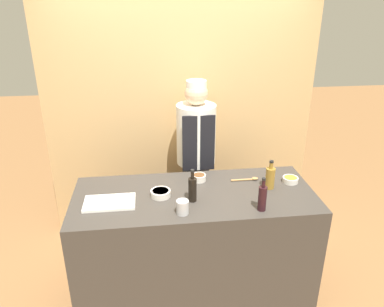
{
  "coord_description": "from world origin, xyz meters",
  "views": [
    {
      "loc": [
        -0.33,
        -2.56,
        2.4
      ],
      "look_at": [
        0.0,
        0.16,
        1.21
      ],
      "focal_mm": 35.0,
      "sensor_mm": 36.0,
      "label": 1
    }
  ],
  "objects_px": {
    "cutting_board": "(110,203)",
    "cup_steel": "(182,207)",
    "sauce_bowl_brown": "(199,177)",
    "wooden_spoon": "(248,179)",
    "chef_center": "(196,159)",
    "sauce_bowl_white": "(161,193)",
    "bottle_vinegar": "(270,177)",
    "sauce_bowl_yellow": "(290,179)",
    "bottle_wine": "(262,198)",
    "bottle_soy": "(192,189)"
  },
  "relations": [
    {
      "from": "bottle_wine",
      "to": "wooden_spoon",
      "type": "distance_m",
      "value": 0.47
    },
    {
      "from": "bottle_wine",
      "to": "cup_steel",
      "type": "height_order",
      "value": "bottle_wine"
    },
    {
      "from": "sauce_bowl_white",
      "to": "cup_steel",
      "type": "bearing_deg",
      "value": -61.23
    },
    {
      "from": "bottle_soy",
      "to": "sauce_bowl_yellow",
      "type": "bearing_deg",
      "value": 13.19
    },
    {
      "from": "wooden_spoon",
      "to": "chef_center",
      "type": "distance_m",
      "value": 0.66
    },
    {
      "from": "sauce_bowl_brown",
      "to": "bottle_wine",
      "type": "bearing_deg",
      "value": -52.73
    },
    {
      "from": "sauce_bowl_yellow",
      "to": "cup_steel",
      "type": "height_order",
      "value": "cup_steel"
    },
    {
      "from": "cutting_board",
      "to": "bottle_wine",
      "type": "relative_size",
      "value": 1.46
    },
    {
      "from": "cutting_board",
      "to": "bottle_vinegar",
      "type": "bearing_deg",
      "value": 4.24
    },
    {
      "from": "bottle_wine",
      "to": "sauce_bowl_yellow",
      "type": "bearing_deg",
      "value": 46.92
    },
    {
      "from": "sauce_bowl_yellow",
      "to": "wooden_spoon",
      "type": "height_order",
      "value": "sauce_bowl_yellow"
    },
    {
      "from": "bottle_soy",
      "to": "chef_center",
      "type": "relative_size",
      "value": 0.16
    },
    {
      "from": "sauce_bowl_brown",
      "to": "cup_steel",
      "type": "xyz_separation_m",
      "value": [
        -0.19,
        -0.49,
        0.02
      ]
    },
    {
      "from": "sauce_bowl_yellow",
      "to": "chef_center",
      "type": "distance_m",
      "value": 0.95
    },
    {
      "from": "cutting_board",
      "to": "chef_center",
      "type": "bearing_deg",
      "value": 46.22
    },
    {
      "from": "sauce_bowl_brown",
      "to": "bottle_vinegar",
      "type": "distance_m",
      "value": 0.59
    },
    {
      "from": "cutting_board",
      "to": "chef_center",
      "type": "height_order",
      "value": "chef_center"
    },
    {
      "from": "cutting_board",
      "to": "bottle_soy",
      "type": "distance_m",
      "value": 0.63
    },
    {
      "from": "sauce_bowl_white",
      "to": "bottle_soy",
      "type": "relative_size",
      "value": 0.6
    },
    {
      "from": "wooden_spoon",
      "to": "chef_center",
      "type": "height_order",
      "value": "chef_center"
    },
    {
      "from": "bottle_soy",
      "to": "chef_center",
      "type": "xyz_separation_m",
      "value": [
        0.14,
        0.82,
        -0.13
      ]
    },
    {
      "from": "cup_steel",
      "to": "chef_center",
      "type": "distance_m",
      "value": 1.02
    },
    {
      "from": "cup_steel",
      "to": "chef_center",
      "type": "bearing_deg",
      "value": 77.0
    },
    {
      "from": "bottle_soy",
      "to": "bottle_vinegar",
      "type": "bearing_deg",
      "value": 10.87
    },
    {
      "from": "bottle_wine",
      "to": "chef_center",
      "type": "xyz_separation_m",
      "value": [
        -0.35,
        1.02,
        -0.13
      ]
    },
    {
      "from": "sauce_bowl_white",
      "to": "sauce_bowl_brown",
      "type": "relative_size",
      "value": 1.36
    },
    {
      "from": "sauce_bowl_brown",
      "to": "wooden_spoon",
      "type": "xyz_separation_m",
      "value": [
        0.41,
        -0.05,
        -0.02
      ]
    },
    {
      "from": "sauce_bowl_white",
      "to": "bottle_wine",
      "type": "distance_m",
      "value": 0.78
    },
    {
      "from": "cutting_board",
      "to": "sauce_bowl_yellow",
      "type": "bearing_deg",
      "value": 6.56
    },
    {
      "from": "wooden_spoon",
      "to": "sauce_bowl_yellow",
      "type": "bearing_deg",
      "value": -12.13
    },
    {
      "from": "wooden_spoon",
      "to": "sauce_bowl_white",
      "type": "bearing_deg",
      "value": -166.58
    },
    {
      "from": "cup_steel",
      "to": "chef_center",
      "type": "relative_size",
      "value": 0.06
    },
    {
      "from": "cutting_board",
      "to": "cup_steel",
      "type": "xyz_separation_m",
      "value": [
        0.53,
        -0.2,
        0.04
      ]
    },
    {
      "from": "sauce_bowl_brown",
      "to": "chef_center",
      "type": "bearing_deg",
      "value": 85.41
    },
    {
      "from": "sauce_bowl_white",
      "to": "bottle_vinegar",
      "type": "relative_size",
      "value": 0.64
    },
    {
      "from": "sauce_bowl_brown",
      "to": "cutting_board",
      "type": "bearing_deg",
      "value": -158.04
    },
    {
      "from": "bottle_vinegar",
      "to": "bottle_soy",
      "type": "relative_size",
      "value": 0.92
    },
    {
      "from": "sauce_bowl_brown",
      "to": "cup_steel",
      "type": "height_order",
      "value": "cup_steel"
    },
    {
      "from": "sauce_bowl_white",
      "to": "bottle_wine",
      "type": "xyz_separation_m",
      "value": [
        0.72,
        -0.29,
        0.07
      ]
    },
    {
      "from": "cutting_board",
      "to": "bottle_soy",
      "type": "height_order",
      "value": "bottle_soy"
    },
    {
      "from": "bottle_vinegar",
      "to": "cup_steel",
      "type": "relative_size",
      "value": 2.34
    },
    {
      "from": "sauce_bowl_brown",
      "to": "cup_steel",
      "type": "distance_m",
      "value": 0.53
    },
    {
      "from": "cup_steel",
      "to": "sauce_bowl_white",
      "type": "bearing_deg",
      "value": 118.77
    },
    {
      "from": "sauce_bowl_brown",
      "to": "chef_center",
      "type": "relative_size",
      "value": 0.07
    },
    {
      "from": "sauce_bowl_yellow",
      "to": "wooden_spoon",
      "type": "xyz_separation_m",
      "value": [
        -0.34,
        0.07,
        -0.01
      ]
    },
    {
      "from": "sauce_bowl_white",
      "to": "bottle_vinegar",
      "type": "bearing_deg",
      "value": 1.84
    },
    {
      "from": "cutting_board",
      "to": "bottle_soy",
      "type": "xyz_separation_m",
      "value": [
        0.63,
        -0.03,
        0.09
      ]
    },
    {
      "from": "sauce_bowl_yellow",
      "to": "cutting_board",
      "type": "xyz_separation_m",
      "value": [
        -1.48,
        -0.17,
        -0.01
      ]
    },
    {
      "from": "cutting_board",
      "to": "cup_steel",
      "type": "distance_m",
      "value": 0.57
    },
    {
      "from": "sauce_bowl_yellow",
      "to": "cutting_board",
      "type": "distance_m",
      "value": 1.49
    }
  ]
}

